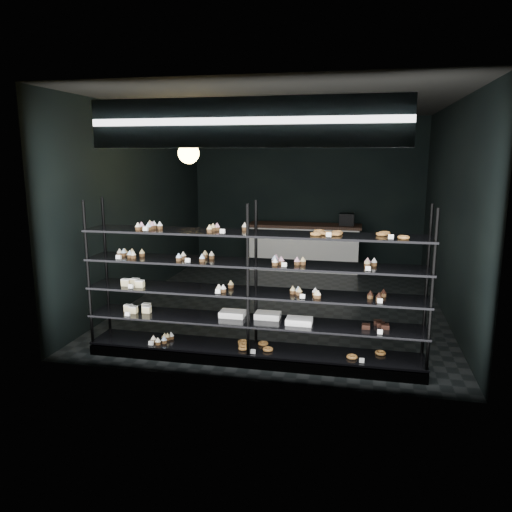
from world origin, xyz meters
name	(u,v)px	position (x,y,z in m)	size (l,w,h in m)	color
room	(286,207)	(0.00, 0.00, 1.60)	(5.01, 6.01, 3.20)	black
display_shelf	(250,310)	(-0.05, -2.45, 0.63)	(4.00, 0.50, 1.91)	black
signage	(244,122)	(0.00, -2.93, 2.75)	(3.30, 0.05, 0.50)	#0C133F
pendant_lamp	(189,153)	(-1.33, -0.85, 2.45)	(0.31, 0.31, 0.89)	black
service_counter	(305,246)	(0.04, 2.50, 0.50)	(2.38, 0.65, 1.23)	silver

